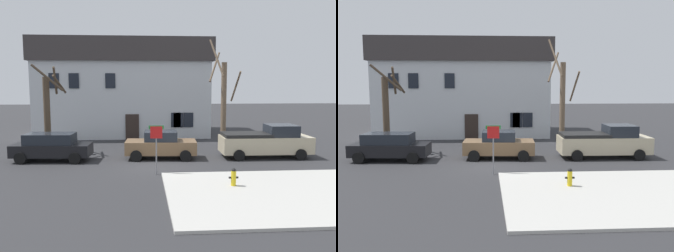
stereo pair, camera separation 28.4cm
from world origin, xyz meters
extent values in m
plane|color=#2D2D30|center=(0.00, 0.00, 0.00)|extent=(120.00, 120.00, 0.00)
cube|color=#B7B5AD|center=(5.82, -5.55, 0.06)|extent=(10.94, 7.10, 0.12)
cube|color=silver|center=(-2.20, 13.53, 3.20)|extent=(14.61, 8.19, 6.40)
cube|color=#383333|center=(-2.20, 13.53, 7.37)|extent=(15.11, 8.69, 1.94)
cube|color=#2D231E|center=(-1.42, 9.39, 1.05)|extent=(1.10, 0.12, 2.10)
cube|color=black|center=(2.16, 9.40, 1.60)|extent=(0.80, 0.08, 1.20)
cube|color=black|center=(2.35, 9.40, 1.60)|extent=(0.80, 0.08, 1.20)
cube|color=black|center=(3.20, 9.40, 1.60)|extent=(0.80, 0.08, 1.20)
cube|color=black|center=(-7.57, 9.40, 4.80)|extent=(0.80, 0.08, 1.20)
cube|color=black|center=(-6.01, 9.40, 4.80)|extent=(0.80, 0.08, 1.20)
cube|color=black|center=(-3.13, 9.40, 4.80)|extent=(0.80, 0.08, 1.20)
cylinder|color=#4C3D2D|center=(-6.85, 4.30, 2.51)|extent=(0.42, 0.42, 5.01)
cylinder|color=#4C3D2D|center=(-6.26, 4.37, 4.77)|extent=(0.30, 1.31, 1.80)
cylinder|color=#4C3D2D|center=(-6.51, 3.44, 4.94)|extent=(1.86, 0.85, 1.71)
cylinder|color=#4C3D2D|center=(-5.94, 4.13, 4.54)|extent=(0.49, 1.92, 1.23)
cylinder|color=brown|center=(5.13, 5.14, 3.03)|extent=(0.38, 0.38, 6.05)
cylinder|color=brown|center=(4.50, 4.81, 6.34)|extent=(0.85, 1.41, 2.58)
cylinder|color=brown|center=(4.53, 5.59, 5.75)|extent=(1.06, 1.35, 2.15)
cylinder|color=brown|center=(5.99, 5.23, 4.36)|extent=(0.31, 1.84, 2.14)
cube|color=black|center=(-5.96, 1.75, 0.68)|extent=(4.67, 2.02, 0.71)
cube|color=#1E232B|center=(-6.06, 1.76, 1.34)|extent=(2.93, 1.70, 0.62)
cylinder|color=black|center=(-4.36, 2.51, 0.34)|extent=(0.69, 0.26, 0.68)
cylinder|color=black|center=(-4.47, 0.79, 0.34)|extent=(0.69, 0.26, 0.68)
cylinder|color=black|center=(-7.46, 2.71, 0.34)|extent=(0.69, 0.26, 0.68)
cylinder|color=black|center=(-7.57, 0.99, 0.34)|extent=(0.69, 0.26, 0.68)
cube|color=brown|center=(0.53, 1.98, 0.72)|extent=(4.38, 2.02, 0.79)
cube|color=#1E232B|center=(0.53, 1.98, 1.40)|extent=(2.06, 1.67, 0.58)
cylinder|color=black|center=(2.03, 2.77, 0.34)|extent=(0.69, 0.26, 0.68)
cylinder|color=black|center=(1.93, 1.01, 0.34)|extent=(0.69, 0.26, 0.68)
cylinder|color=black|center=(-0.88, 2.95, 0.34)|extent=(0.69, 0.26, 0.68)
cylinder|color=black|center=(-0.98, 1.19, 0.34)|extent=(0.69, 0.26, 0.68)
cube|color=#C6B793|center=(7.02, 1.85, 0.83)|extent=(5.56, 2.04, 1.02)
cube|color=#1E232B|center=(8.01, 1.84, 1.69)|extent=(1.79, 1.75, 0.70)
cube|color=black|center=(5.80, 1.87, 1.44)|extent=(2.90, 1.92, 0.20)
cylinder|color=black|center=(8.91, 2.81, 0.34)|extent=(0.68, 0.23, 0.68)
cylinder|color=black|center=(8.89, 0.85, 0.34)|extent=(0.68, 0.23, 0.68)
cylinder|color=black|center=(5.15, 2.86, 0.34)|extent=(0.68, 0.23, 0.68)
cylinder|color=black|center=(5.12, 0.90, 0.34)|extent=(0.68, 0.23, 0.68)
cylinder|color=gold|center=(3.38, -4.48, 0.45)|extent=(0.22, 0.22, 0.66)
sphere|color=black|center=(3.38, -4.48, 0.80)|extent=(0.21, 0.21, 0.21)
cylinder|color=black|center=(3.22, -4.48, 0.48)|extent=(0.10, 0.09, 0.09)
cylinder|color=black|center=(3.54, -4.48, 0.48)|extent=(0.10, 0.09, 0.09)
cylinder|color=slate|center=(0.09, -1.87, 1.23)|extent=(0.07, 0.07, 2.46)
cube|color=red|center=(0.09, -1.89, 2.16)|extent=(0.60, 0.03, 0.60)
cube|color=#1E8C38|center=(0.09, -1.85, 2.41)|extent=(0.76, 0.02, 0.18)
torus|color=black|center=(-5.95, 3.61, 0.36)|extent=(0.69, 0.28, 0.71)
torus|color=black|center=(-6.93, 3.95, 0.36)|extent=(0.69, 0.28, 0.71)
cylinder|color=black|center=(-6.44, 3.78, 0.58)|extent=(0.96, 0.36, 0.19)
cylinder|color=black|center=(-6.63, 3.84, 0.81)|extent=(0.10, 0.06, 0.45)
camera|label=1|loc=(-0.60, -19.28, 4.59)|focal=37.65mm
camera|label=2|loc=(-0.31, -19.30, 4.59)|focal=37.65mm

